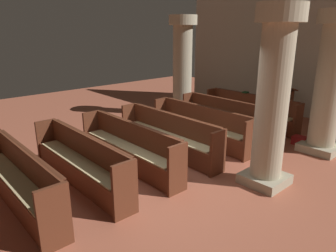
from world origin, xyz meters
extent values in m
plane|color=#AD5B42|center=(0.00, 0.00, 0.00)|extent=(19.20, 19.20, 0.00)
cube|color=beige|center=(0.00, 6.08, 2.25)|extent=(10.00, 0.16, 4.50)
cube|color=brown|center=(-0.77, 3.87, 0.43)|extent=(2.87, 0.38, 0.05)
cube|color=brown|center=(-0.77, 4.03, 0.68)|extent=(2.87, 0.04, 0.46)
cube|color=#562B1A|center=(-0.77, 4.08, 0.90)|extent=(2.75, 0.06, 0.02)
cube|color=#5B2D1B|center=(-2.23, 3.87, 0.46)|extent=(0.06, 0.44, 0.91)
cube|color=#5B2D1B|center=(0.70, 3.87, 0.46)|extent=(0.06, 0.44, 0.91)
cube|color=brown|center=(-0.77, 3.69, 0.21)|extent=(2.87, 0.03, 0.38)
cube|color=#D1BC84|center=(-0.77, 3.85, 0.46)|extent=(2.64, 0.32, 0.03)
cube|color=brown|center=(-0.77, 2.78, 0.43)|extent=(2.87, 0.38, 0.05)
cube|color=brown|center=(-0.77, 2.95, 0.68)|extent=(2.87, 0.04, 0.46)
cube|color=#562B1A|center=(-0.77, 3.00, 0.90)|extent=(2.75, 0.06, 0.02)
cube|color=#5B2D1B|center=(-2.23, 2.78, 0.46)|extent=(0.06, 0.44, 0.91)
cube|color=#5B2D1B|center=(0.70, 2.78, 0.46)|extent=(0.06, 0.44, 0.91)
cube|color=brown|center=(-0.77, 2.61, 0.21)|extent=(2.87, 0.03, 0.38)
cube|color=#D1BC84|center=(-0.77, 2.76, 0.46)|extent=(2.64, 0.32, 0.03)
cube|color=brown|center=(-0.77, 1.69, 0.43)|extent=(2.87, 0.38, 0.05)
cube|color=brown|center=(-0.77, 1.86, 0.68)|extent=(2.87, 0.04, 0.46)
cube|color=#562B1A|center=(-0.77, 1.91, 0.90)|extent=(2.75, 0.06, 0.02)
cube|color=#5B2D1B|center=(-2.23, 1.69, 0.46)|extent=(0.06, 0.44, 0.91)
cube|color=#5B2D1B|center=(0.70, 1.69, 0.46)|extent=(0.06, 0.44, 0.91)
cube|color=brown|center=(-0.77, 1.52, 0.21)|extent=(2.87, 0.03, 0.38)
cube|color=#D1BC84|center=(-0.77, 1.67, 0.46)|extent=(2.64, 0.32, 0.03)
cube|color=brown|center=(-0.77, 0.61, 0.43)|extent=(2.87, 0.38, 0.05)
cube|color=brown|center=(-0.77, 0.78, 0.68)|extent=(2.87, 0.04, 0.46)
cube|color=#562B1A|center=(-0.77, 0.82, 0.90)|extent=(2.75, 0.06, 0.02)
cube|color=#5B2D1B|center=(-2.23, 0.61, 0.46)|extent=(0.06, 0.44, 0.91)
cube|color=#5B2D1B|center=(0.70, 0.61, 0.46)|extent=(0.06, 0.44, 0.91)
cube|color=brown|center=(-0.77, 0.43, 0.21)|extent=(2.87, 0.03, 0.38)
cube|color=#D1BC84|center=(-0.77, 0.59, 0.46)|extent=(2.64, 0.32, 0.03)
cube|color=brown|center=(-0.77, -0.48, 0.43)|extent=(2.87, 0.38, 0.05)
cube|color=brown|center=(-0.77, -0.31, 0.68)|extent=(2.87, 0.05, 0.46)
cube|color=#562B1A|center=(-0.77, -0.26, 0.90)|extent=(2.75, 0.06, 0.02)
cube|color=#5B2D1B|center=(-2.23, -0.48, 0.46)|extent=(0.06, 0.44, 0.91)
cube|color=#5B2D1B|center=(0.70, -0.48, 0.46)|extent=(0.06, 0.44, 0.91)
cube|color=brown|center=(-0.77, -0.65, 0.21)|extent=(2.87, 0.03, 0.38)
cube|color=#D1BC84|center=(-0.77, -0.50, 0.46)|extent=(2.64, 0.32, 0.03)
cube|color=brown|center=(-0.77, -1.56, 0.43)|extent=(2.87, 0.38, 0.05)
cube|color=brown|center=(-0.77, -1.40, 0.68)|extent=(2.87, 0.04, 0.46)
cube|color=#562B1A|center=(-0.77, -1.35, 0.90)|extent=(2.75, 0.06, 0.02)
cube|color=#5B2D1B|center=(-2.23, -1.56, 0.46)|extent=(0.06, 0.44, 0.91)
cube|color=#5B2D1B|center=(0.70, -1.56, 0.46)|extent=(0.06, 0.44, 0.91)
cube|color=brown|center=(-0.77, -1.74, 0.21)|extent=(2.87, 0.03, 0.38)
cube|color=#D1BC84|center=(-0.77, -1.58, 0.46)|extent=(2.64, 0.32, 0.03)
cube|color=brown|center=(-0.77, -2.65, 0.43)|extent=(2.87, 0.38, 0.05)
cube|color=brown|center=(-0.77, -2.48, 0.68)|extent=(2.87, 0.04, 0.46)
cube|color=#562B1A|center=(-0.77, -2.44, 0.90)|extent=(2.75, 0.06, 0.02)
cube|color=#5B2D1B|center=(0.70, -2.65, 0.46)|extent=(0.06, 0.44, 0.91)
cube|color=brown|center=(-0.77, -2.83, 0.21)|extent=(2.87, 0.03, 0.38)
cube|color=#D1BC84|center=(-0.77, -2.67, 0.46)|extent=(2.64, 0.32, 0.03)
cube|color=tan|center=(1.52, 3.38, 0.09)|extent=(0.82, 0.82, 0.18)
cylinder|color=#BCB293|center=(1.52, 3.38, 1.52)|extent=(0.61, 0.61, 2.69)
cube|color=tan|center=(-3.00, 3.27, 0.09)|extent=(0.82, 0.82, 0.18)
cylinder|color=#BCB293|center=(-3.00, 3.27, 1.52)|extent=(0.61, 0.61, 2.69)
cylinder|color=beige|center=(-3.00, 3.27, 3.02)|extent=(0.88, 0.88, 0.30)
cube|color=tan|center=(1.52, 0.99, 0.09)|extent=(0.75, 0.75, 0.18)
cylinder|color=#BCB293|center=(1.52, 0.99, 1.52)|extent=(0.56, 0.56, 2.69)
cylinder|color=beige|center=(1.52, 0.99, 3.02)|extent=(0.81, 0.81, 0.30)
cube|color=#562B1A|center=(-0.31, 5.16, 0.03)|extent=(0.45, 0.45, 0.06)
cube|color=brown|center=(-0.31, 5.16, 0.47)|extent=(0.28, 0.28, 0.95)
cube|color=brown|center=(-0.31, 5.16, 1.01)|extent=(0.48, 0.35, 0.15)
cube|color=#194723|center=(-1.10, 4.08, 0.93)|extent=(0.14, 0.18, 0.03)
cube|color=maroon|center=(1.01, 3.44, 0.11)|extent=(0.34, 0.25, 0.21)
camera|label=1|loc=(4.24, -3.90, 2.78)|focal=33.51mm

